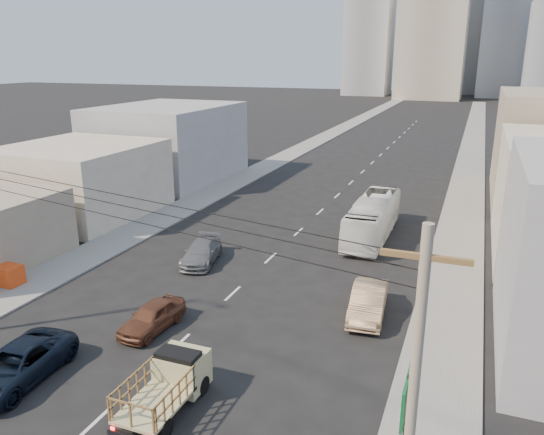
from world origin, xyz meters
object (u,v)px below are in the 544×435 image
Objects in this scene: city_bus at (373,218)px; navy_pickup at (17,365)px; flatbed_pickup at (167,382)px; crate_stack at (6,275)px; sedan_brown at (152,317)px; sedan_tan at (368,302)px; sedan_grey at (201,252)px; utility_pole at (410,432)px; green_sign at (405,415)px.

navy_pickup is at bearing -113.55° from city_bus.
flatbed_pickup is 16.35m from crate_stack.
flatbed_pickup is 0.81× the size of navy_pickup.
sedan_tan reaches higher than sedan_brown.
city_bus is 19.65m from sedan_brown.
sedan_tan is (9.73, 5.33, 0.11)m from sedan_brown.
sedan_tan is 21.16m from crate_stack.
sedan_grey is (-6.04, 13.88, -0.39)m from flatbed_pickup.
city_bus is 25.00m from crate_stack.
navy_pickup reaches higher than sedan_brown.
flatbed_pickup is 6.87m from navy_pickup.
navy_pickup is at bearing -41.05° from crate_stack.
utility_pole reaches higher than crate_stack.
flatbed_pickup is 6.40m from sedan_brown.
sedan_grey is (-2.05, 8.90, 0.00)m from sedan_brown.
green_sign is at bearing -19.73° from crate_stack.
sedan_grey is (-11.77, 3.58, -0.10)m from sedan_tan.
crate_stack is at bearing 160.27° from green_sign.
sedan_grey reaches higher than sedan_brown.
crate_stack is at bearing 155.49° from utility_pole.
sedan_tan is at bearing 32.55° from sedan_brown.
sedan_grey is at bearing 133.12° from green_sign.
green_sign is at bearing -9.07° from navy_pickup.
navy_pickup is at bearing 166.21° from utility_pole.
sedan_tan is at bearing -80.32° from city_bus.
green_sign reaches higher than flatbed_pickup.
sedan_grey is 24.67m from utility_pole.
sedan_brown is (-4.00, 4.98, -0.40)m from flatbed_pickup.
sedan_grey is (-9.53, -9.24, -0.80)m from city_bus.
sedan_brown is 0.82× the size of green_sign.
flatbed_pickup is at bearing -47.38° from sedan_brown.
green_sign is at bearing -59.74° from sedan_grey.
green_sign is 25.85m from crate_stack.
crate_stack is (-8.24, 7.18, -0.07)m from navy_pickup.
city_bus is 2.21× the size of sedan_tan.
flatbed_pickup is 0.44× the size of utility_pole.
navy_pickup is 6.43m from sedan_brown.
navy_pickup is at bearing -143.75° from sedan_tan.
sedan_tan reaches higher than crate_stack.
navy_pickup reaches higher than sedan_grey.
utility_pole is (0.34, -2.50, 1.44)m from green_sign.
crate_stack is at bearing 135.23° from navy_pickup.
crate_stack is (-18.54, -16.75, -0.81)m from city_bus.
sedan_tan is (12.55, 11.11, 0.04)m from navy_pickup.
sedan_tan is at bearing 10.72° from crate_stack.
green_sign is (3.38, -12.60, 2.94)m from sedan_tan.
utility_pole is at bearing -32.18° from sedan_brown.
navy_pickup reaches higher than crate_stack.
flatbed_pickup reaches higher than sedan_grey.
city_bus reaches higher than sedan_brown.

